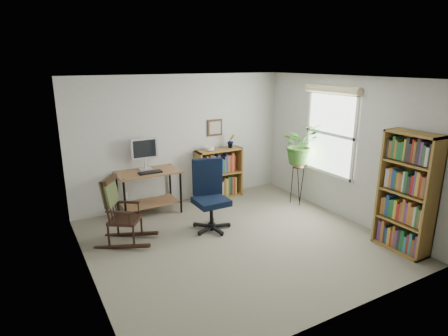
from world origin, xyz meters
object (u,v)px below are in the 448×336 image
desk (149,192)px  tall_bookshelf (407,193)px  office_chair (211,196)px  rocking_chair (124,210)px  low_bookshelf (219,173)px

desk → tall_bookshelf: tall_bookshelf is taller
office_chair → tall_bookshelf: (2.06, -1.92, 0.28)m
desk → rocking_chair: rocking_chair is taller
office_chair → tall_bookshelf: tall_bookshelf is taller
office_chair → tall_bookshelf: size_ratio=0.67×
office_chair → rocking_chair: office_chair is taller
office_chair → tall_bookshelf: 2.83m
desk → low_bookshelf: size_ratio=1.10×
office_chair → low_bookshelf: office_chair is taller
rocking_chair → tall_bookshelf: bearing=-86.9°
desk → tall_bookshelf: bearing=-48.6°
low_bookshelf → tall_bookshelf: bearing=-68.8°
office_chair → rocking_chair: size_ratio=1.11×
rocking_chair → tall_bookshelf: 4.01m
tall_bookshelf → office_chair: bearing=137.1°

